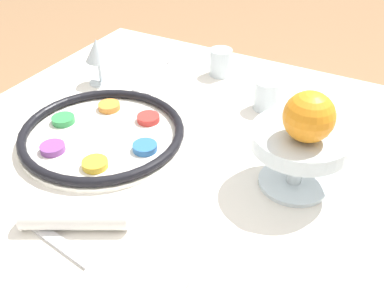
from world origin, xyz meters
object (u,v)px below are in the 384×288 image
(napkin_roll, at_px, (74,217))
(wine_glass, at_px, (97,52))
(seder_plate, at_px, (103,133))
(cup_near, at_px, (267,95))
(cup_mid, at_px, (221,62))
(fruit_stand, at_px, (299,146))
(orange_fruit, at_px, (309,117))

(napkin_roll, bearing_deg, wine_glass, 123.35)
(seder_plate, xyz_separation_m, cup_near, (0.26, 0.29, 0.02))
(cup_mid, bearing_deg, fruit_stand, -47.25)
(fruit_stand, relative_size, orange_fruit, 2.03)
(orange_fruit, bearing_deg, cup_mid, 132.31)
(orange_fruit, height_order, napkin_roll, orange_fruit)
(fruit_stand, relative_size, cup_mid, 2.47)
(seder_plate, distance_m, wine_glass, 0.27)
(seder_plate, bearing_deg, cup_near, 48.01)
(orange_fruit, bearing_deg, napkin_roll, -138.50)
(napkin_roll, height_order, cup_near, cup_near)
(cup_near, relative_size, cup_mid, 1.00)
(seder_plate, xyz_separation_m, fruit_stand, (0.41, 0.05, 0.07))
(seder_plate, relative_size, cup_near, 4.89)
(fruit_stand, bearing_deg, orange_fruit, -57.62)
(cup_mid, bearing_deg, napkin_roll, -87.15)
(napkin_roll, bearing_deg, cup_mid, 92.85)
(seder_plate, height_order, cup_mid, cup_mid)
(wine_glass, bearing_deg, cup_near, 11.33)
(orange_fruit, relative_size, napkin_roll, 0.49)
(cup_near, bearing_deg, napkin_roll, -105.19)
(wine_glass, relative_size, cup_near, 1.69)
(orange_fruit, bearing_deg, seder_plate, -175.22)
(fruit_stand, height_order, cup_mid, fruit_stand)
(fruit_stand, xyz_separation_m, orange_fruit, (0.01, -0.02, 0.07))
(wine_glass, distance_m, cup_mid, 0.32)
(napkin_roll, xyz_separation_m, cup_near, (0.14, 0.52, 0.01))
(fruit_stand, bearing_deg, seder_plate, -172.65)
(seder_plate, height_order, fruit_stand, fruit_stand)
(wine_glass, bearing_deg, cup_mid, 37.32)
(fruit_stand, distance_m, orange_fruit, 0.08)
(orange_fruit, relative_size, cup_mid, 1.22)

